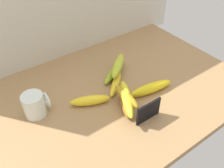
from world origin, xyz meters
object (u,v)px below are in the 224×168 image
at_px(coffee_mug, 35,105).
at_px(banana_4, 90,100).
at_px(banana_0, 151,88).
at_px(banana_1, 114,72).
at_px(banana_5, 127,98).
at_px(banana_7, 126,97).
at_px(chalkboard_sign, 148,112).
at_px(banana_3, 126,104).
at_px(banana_2, 115,84).
at_px(banana_6, 118,65).

distance_m(coffee_mug, banana_4, 0.21).
height_order(banana_0, banana_1, banana_0).
relative_size(banana_5, banana_7, 1.37).
bearing_deg(chalkboard_sign, banana_5, 110.37).
distance_m(chalkboard_sign, coffee_mug, 0.43).
xyz_separation_m(coffee_mug, banana_1, (0.39, 0.02, -0.03)).
relative_size(chalkboard_sign, banana_7, 0.73).
bearing_deg(banana_0, banana_3, -176.24).
bearing_deg(banana_5, coffee_mug, 148.44).
distance_m(banana_2, banana_3, 0.13).
bearing_deg(banana_3, banana_6, 61.64).
xyz_separation_m(banana_0, banana_6, (-0.04, 0.18, 0.03)).
distance_m(banana_5, banana_7, 0.01).
bearing_deg(banana_2, banana_3, -108.06).
bearing_deg(banana_4, banana_6, 22.90).
relative_size(banana_0, banana_6, 1.09).
bearing_deg(banana_7, coffee_mug, 150.05).
bearing_deg(banana_1, banana_4, -152.53).
bearing_deg(coffee_mug, banana_5, -31.56).
height_order(chalkboard_sign, banana_3, chalkboard_sign).
relative_size(banana_1, banana_4, 1.20).
xyz_separation_m(banana_0, banana_4, (-0.25, 0.09, -0.00)).
relative_size(chalkboard_sign, banana_2, 0.65).
relative_size(banana_3, banana_7, 1.01).
height_order(coffee_mug, banana_6, coffee_mug).
distance_m(chalkboard_sign, banana_1, 0.30).
bearing_deg(banana_3, banana_7, 12.56).
bearing_deg(banana_3, coffee_mug, 149.93).
distance_m(banana_2, banana_7, 0.14).
bearing_deg(coffee_mug, banana_1, 3.60).
relative_size(banana_0, banana_7, 1.36).
height_order(banana_4, banana_5, banana_5).
xyz_separation_m(banana_5, banana_7, (0.00, 0.01, -0.00)).
height_order(coffee_mug, banana_3, coffee_mug).
bearing_deg(banana_0, banana_2, 131.46).
xyz_separation_m(coffee_mug, banana_6, (0.40, 0.01, 0.01)).
bearing_deg(banana_2, banana_4, -169.87).
distance_m(banana_1, banana_6, 0.04).
xyz_separation_m(coffee_mug, banana_0, (0.45, -0.17, -0.03)).
bearing_deg(banana_7, banana_2, 72.34).
distance_m(banana_0, banana_1, 0.20).
xyz_separation_m(banana_1, banana_6, (0.01, -0.01, 0.04)).
bearing_deg(chalkboard_sign, banana_6, 75.86).
distance_m(banana_0, banana_6, 0.19).
bearing_deg(banana_7, banana_6, 61.86).
bearing_deg(banana_2, banana_7, -107.66).
relative_size(banana_2, banana_6, 0.91).
relative_size(banana_0, banana_5, 0.99).
height_order(banana_0, banana_3, banana_0).
xyz_separation_m(coffee_mug, banana_7, (0.30, -0.17, 0.01)).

